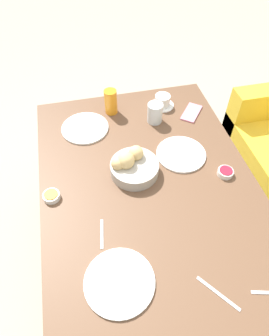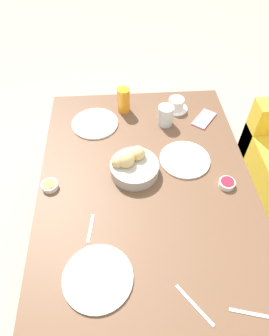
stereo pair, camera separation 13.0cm
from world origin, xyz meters
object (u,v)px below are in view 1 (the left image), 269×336
object	(u,v)px
jam_bowl_honey	(51,196)
cell_phone	(191,113)
fork_silver	(218,293)
plate_near_right	(119,282)
plate_near_left	(85,128)
spoon_coffee	(102,234)
water_tumbler	(155,113)
bread_basket	(133,166)
jam_bowl_berry	(225,172)
plate_far_center	(181,154)
coffee_cup	(162,101)
juice_glass	(111,102)

from	to	relation	value
jam_bowl_honey	cell_phone	size ratio (longest dim) A/B	0.42
fork_silver	plate_near_right	bearing A→B (deg)	-109.13
plate_near_left	spoon_coffee	distance (m)	0.60
plate_near_right	water_tumbler	distance (m)	0.85
plate_near_right	fork_silver	bearing A→B (deg)	70.87
bread_basket	cell_phone	size ratio (longest dim) A/B	1.30
cell_phone	jam_bowl_berry	bearing A→B (deg)	0.12
bread_basket	plate_far_center	size ratio (longest dim) A/B	0.92
plate_near_left	jam_bowl_honey	world-z (taller)	jam_bowl_honey
coffee_cup	jam_bowl_berry	xyz separation A→B (m)	(0.53, 0.14, -0.02)
jam_bowl_berry	plate_near_left	bearing A→B (deg)	-127.41
juice_glass	jam_bowl_honey	bearing A→B (deg)	-34.23
plate_near_right	cell_phone	size ratio (longest dim) A/B	1.49
bread_basket	fork_silver	xyz separation A→B (m)	(0.57, 0.16, -0.04)
jam_bowl_honey	spoon_coffee	size ratio (longest dim) A/B	0.56
jam_bowl_berry	fork_silver	xyz separation A→B (m)	(0.47, -0.23, -0.01)
bread_basket	plate_near_right	size ratio (longest dim) A/B	0.87
plate_near_right	jam_bowl_honey	xyz separation A→B (m)	(-0.40, -0.21, 0.01)
spoon_coffee	jam_bowl_honey	bearing A→B (deg)	-139.93
jam_bowl_berry	fork_silver	world-z (taller)	jam_bowl_berry
cell_phone	plate_far_center	bearing A→B (deg)	-28.72
jam_bowl_berry	cell_phone	size ratio (longest dim) A/B	0.42
plate_near_right	water_tumbler	bearing A→B (deg)	156.65
plate_far_center	cell_phone	bearing A→B (deg)	151.28
spoon_coffee	bread_basket	bearing A→B (deg)	146.55
juice_glass	spoon_coffee	distance (m)	0.73
plate_far_center	jam_bowl_berry	size ratio (longest dim) A/B	3.34
plate_near_left	plate_near_right	size ratio (longest dim) A/B	0.97
plate_near_right	cell_phone	distance (m)	0.96
spoon_coffee	juice_glass	bearing A→B (deg)	167.14
spoon_coffee	plate_near_right	bearing A→B (deg)	8.91
plate_far_center	juice_glass	distance (m)	0.47
plate_near_right	water_tumbler	world-z (taller)	water_tumbler
plate_near_right	jam_bowl_honey	distance (m)	0.45
plate_far_center	cell_phone	world-z (taller)	plate_far_center
bread_basket	jam_bowl_berry	xyz separation A→B (m)	(0.10, 0.39, -0.03)
plate_far_center	cell_phone	size ratio (longest dim) A/B	1.41
bread_basket	fork_silver	size ratio (longest dim) A/B	1.53
plate_far_center	coffee_cup	world-z (taller)	coffee_cup
plate_near_left	jam_bowl_honey	distance (m)	0.43
cell_phone	plate_near_left	bearing A→B (deg)	-90.36
jam_bowl_honey	cell_phone	distance (m)	0.84
plate_near_right	water_tumbler	size ratio (longest dim) A/B	2.34
bread_basket	cell_phone	bearing A→B (deg)	129.64
plate_near_left	jam_bowl_honey	size ratio (longest dim) A/B	3.43
water_tumbler	jam_bowl_berry	distance (m)	0.47
juice_glass	bread_basket	bearing A→B (deg)	2.57
coffee_cup	fork_silver	distance (m)	1.00
bread_basket	spoon_coffee	size ratio (longest dim) A/B	1.72
bread_basket	cell_phone	distance (m)	0.51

